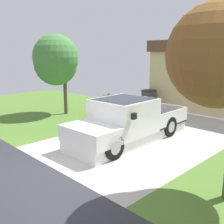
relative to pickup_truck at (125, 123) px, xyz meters
name	(u,v)px	position (x,y,z in m)	size (l,w,h in m)	color
pickup_truck	(125,123)	(0.00, 0.00, 0.00)	(2.11, 5.28, 1.64)	white
person_with_hat	(109,110)	(-1.47, 0.64, 0.19)	(0.53, 0.49, 1.63)	brown
handbag	(108,130)	(-1.24, 0.37, -0.60)	(0.37, 0.21, 0.42)	tan
neighbor_tree	(56,60)	(-5.71, 0.89, 2.12)	(2.42, 2.37, 4.19)	brown
wheeled_trash_bin	(149,98)	(-3.10, 5.48, -0.12)	(0.60, 0.72, 1.12)	#424247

